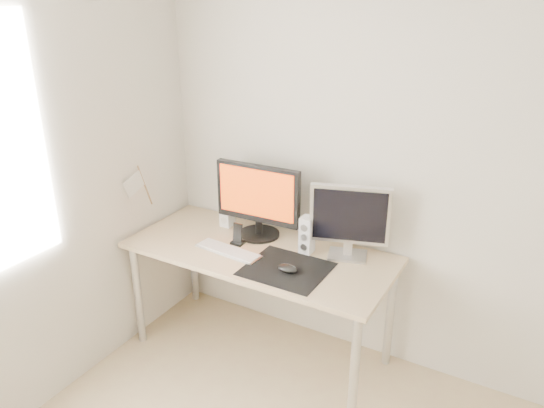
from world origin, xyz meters
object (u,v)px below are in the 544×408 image
at_px(desk, 259,262).
at_px(main_monitor, 258,198).
at_px(mouse, 287,268).
at_px(keyboard, 228,251).
at_px(speaker_left, 227,210).
at_px(second_monitor, 350,219).
at_px(phone_dock, 238,238).
at_px(speaker_right, 307,235).

relative_size(desk, main_monitor, 2.90).
bearing_deg(mouse, main_monitor, 140.04).
bearing_deg(mouse, keyboard, 174.37).
relative_size(mouse, main_monitor, 0.22).
bearing_deg(speaker_left, mouse, -28.80).
relative_size(second_monitor, phone_dock, 3.29).
distance_m(keyboard, phone_dock, 0.12).
bearing_deg(speaker_left, keyboard, -55.18).
bearing_deg(main_monitor, phone_dock, -107.67).
height_order(keyboard, phone_dock, phone_dock).
distance_m(desk, speaker_right, 0.34).
bearing_deg(speaker_right, desk, -155.40).
bearing_deg(keyboard, second_monitor, 24.97).
distance_m(mouse, phone_dock, 0.45).
xyz_separation_m(second_monitor, speaker_left, (-0.85, 0.01, -0.13)).
xyz_separation_m(desk, speaker_right, (0.25, 0.12, 0.19)).
distance_m(mouse, speaker_left, 0.72).
bearing_deg(mouse, speaker_right, 92.91).
bearing_deg(keyboard, desk, 36.16).
bearing_deg(main_monitor, speaker_right, -7.37).
relative_size(mouse, speaker_left, 0.53).
height_order(speaker_left, phone_dock, speaker_left).
height_order(speaker_left, speaker_right, same).
bearing_deg(keyboard, mouse, -5.63).
relative_size(main_monitor, speaker_right, 2.45).
xyz_separation_m(second_monitor, speaker_right, (-0.23, -0.07, -0.13)).
bearing_deg(mouse, phone_dock, 159.89).
xyz_separation_m(main_monitor, speaker_left, (-0.26, 0.03, -0.14)).
relative_size(mouse, speaker_right, 0.53).
height_order(mouse, phone_dock, phone_dock).
bearing_deg(phone_dock, desk, -1.95).
distance_m(speaker_right, phone_dock, 0.43).
height_order(desk, speaker_left, speaker_left).
relative_size(desk, speaker_right, 7.10).
distance_m(speaker_left, phone_dock, 0.29).
height_order(desk, phone_dock, phone_dock).
relative_size(speaker_right, phone_dock, 1.68).
xyz_separation_m(mouse, speaker_left, (-0.63, 0.35, 0.09)).
height_order(main_monitor, keyboard, main_monitor).
xyz_separation_m(mouse, phone_dock, (-0.42, 0.16, 0.02)).
height_order(mouse, desk, mouse).
height_order(desk, keyboard, keyboard).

